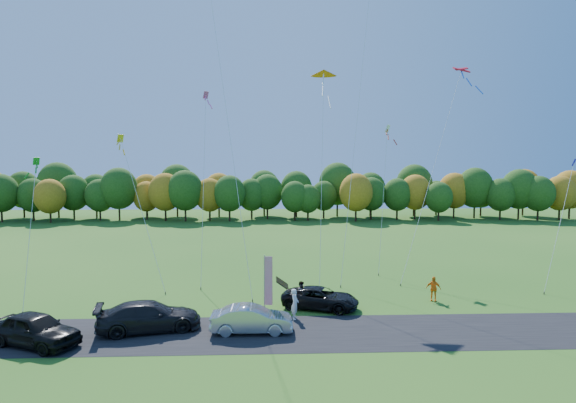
{
  "coord_description": "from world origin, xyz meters",
  "views": [
    {
      "loc": [
        -1.41,
        -29.54,
        9.49
      ],
      "look_at": [
        0.0,
        6.0,
        7.0
      ],
      "focal_mm": 28.0,
      "sensor_mm": 36.0,
      "label": 1
    }
  ],
  "objects_px": {
    "silver_sedan": "(252,319)",
    "person_east": "(433,289)",
    "black_suv": "(320,298)",
    "feather_flag": "(268,280)"
  },
  "relations": [
    {
      "from": "black_suv",
      "to": "person_east",
      "type": "relative_size",
      "value": 2.91
    },
    {
      "from": "black_suv",
      "to": "person_east",
      "type": "bearing_deg",
      "value": -60.76
    },
    {
      "from": "silver_sedan",
      "to": "person_east",
      "type": "relative_size",
      "value": 2.65
    },
    {
      "from": "silver_sedan",
      "to": "person_east",
      "type": "bearing_deg",
      "value": -65.41
    },
    {
      "from": "silver_sedan",
      "to": "feather_flag",
      "type": "xyz_separation_m",
      "value": [
        0.92,
        2.27,
        1.76
      ]
    },
    {
      "from": "person_east",
      "to": "feather_flag",
      "type": "distance_m",
      "value": 12.63
    },
    {
      "from": "black_suv",
      "to": "person_east",
      "type": "height_order",
      "value": "person_east"
    },
    {
      "from": "black_suv",
      "to": "feather_flag",
      "type": "bearing_deg",
      "value": 139.4
    },
    {
      "from": "silver_sedan",
      "to": "feather_flag",
      "type": "bearing_deg",
      "value": -21.72
    },
    {
      "from": "black_suv",
      "to": "feather_flag",
      "type": "height_order",
      "value": "feather_flag"
    }
  ]
}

